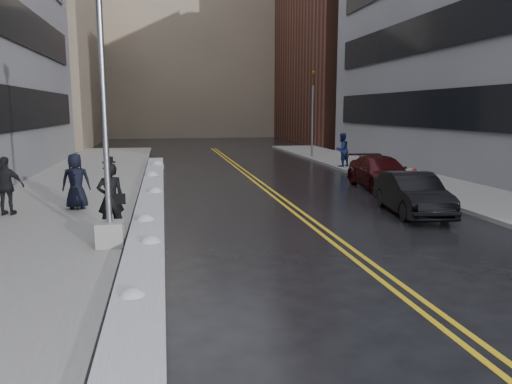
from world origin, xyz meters
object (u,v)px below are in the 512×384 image
fire_hydrant (414,176)px  pedestrian_c (76,181)px  pedestrian_fedora (111,199)px  car_black (412,194)px  pedestrian_east (342,150)px  pedestrian_d (6,186)px  lamppost (106,149)px  traffic_signal (313,111)px  car_maroon (381,173)px

fire_hydrant → pedestrian_c: (-13.87, -2.96, 0.54)m
fire_hydrant → pedestrian_fedora: size_ratio=0.38×
pedestrian_c → car_black: bearing=160.7°
fire_hydrant → pedestrian_east: size_ratio=0.37×
fire_hydrant → pedestrian_fedora: 14.10m
pedestrian_d → pedestrian_east: 18.94m
pedestrian_fedora → pedestrian_c: bearing=-83.1°
lamppost → pedestrian_east: 19.55m
traffic_signal → pedestrian_fedora: traffic_signal is taller
pedestrian_fedora → lamppost: bearing=79.1°
pedestrian_fedora → car_maroon: (10.88, 6.93, -0.41)m
lamppost → fire_hydrant: lamppost is taller
lamppost → pedestrian_c: (-1.57, 5.04, -1.44)m
pedestrian_d → car_maroon: bearing=-157.6°
fire_hydrant → pedestrian_c: pedestrian_c is taller
lamppost → traffic_signal: 24.98m
car_black → car_maroon: size_ratio=0.87×
traffic_signal → pedestrian_c: traffic_signal is taller
car_maroon → pedestrian_east: bearing=86.5°
car_black → pedestrian_d: bearing=-179.3°
pedestrian_fedora → car_black: 9.68m
lamppost → car_black: bearing=16.5°
traffic_signal → pedestrian_fedora: size_ratio=3.12×
lamppost → pedestrian_c: 5.48m
car_black → traffic_signal: bearing=90.7°
pedestrian_east → car_black: 13.01m
car_black → pedestrian_c: bearing=176.1°
lamppost → pedestrian_east: size_ratio=3.86×
pedestrian_fedora → pedestrian_east: 18.55m
pedestrian_east → car_maroon: bearing=54.9°
fire_hydrant → pedestrian_east: (-0.61, 7.60, 0.59)m
fire_hydrant → lamppost: bearing=-147.0°
traffic_signal → pedestrian_d: 23.49m
fire_hydrant → car_black: bearing=-118.6°
car_black → fire_hydrant: bearing=69.0°
pedestrian_d → pedestrian_east: size_ratio=0.94×
fire_hydrant → pedestrian_east: bearing=94.6°
lamppost → car_maroon: bearing=37.2°
traffic_signal → car_maroon: (-1.00, -13.80, -2.70)m
lamppost → pedestrian_fedora: size_ratio=3.97×
fire_hydrant → traffic_signal: 14.30m
pedestrian_c → pedestrian_east: size_ratio=0.95×
traffic_signal → pedestrian_east: (-0.11, -6.40, -2.27)m
pedestrian_c → pedestrian_east: (13.27, 10.56, 0.05)m
pedestrian_fedora → pedestrian_east: (11.78, 14.33, 0.03)m
car_maroon → traffic_signal: bearing=89.2°
lamppost → pedestrian_d: 5.83m
traffic_signal → pedestrian_east: bearing=-90.9°
pedestrian_c → car_black: pedestrian_c is taller
lamppost → fire_hydrant: bearing=33.0°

